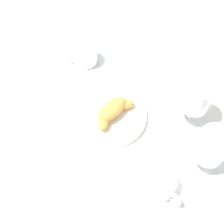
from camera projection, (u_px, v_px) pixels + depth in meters
The scene contains 9 objects.
ground_plane at pixel (107, 123), 0.77m from camera, with size 2.20×2.20×0.00m, color silver.
pastry_plate at pixel (112, 116), 0.77m from camera, with size 0.19×0.19×0.02m.
croissant_large at pixel (113, 110), 0.74m from camera, with size 0.13×0.09×0.04m.
coffee_cup_near at pixel (85, 57), 0.87m from camera, with size 0.14×0.14×0.06m.
coffee_cup_far at pixel (158, 186), 0.65m from camera, with size 0.14×0.14×0.06m.
juice_glass_left at pixel (197, 98), 0.70m from camera, with size 0.08×0.08×0.14m.
juice_glass_right at pixel (211, 147), 0.63m from camera, with size 0.08×0.08×0.14m.
sugar_packet at pixel (64, 86), 0.84m from camera, with size 0.05×0.03×0.01m, color white.
folded_napkin at pixel (18, 113), 0.78m from camera, with size 0.11×0.11×0.01m, color silver.
Camera 1 is at (0.35, 0.17, 0.66)m, focal length 44.50 mm.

